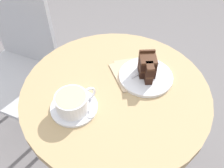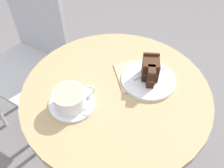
% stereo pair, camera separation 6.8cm
% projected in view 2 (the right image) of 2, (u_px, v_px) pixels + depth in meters
% --- Properties ---
extents(cafe_table, '(0.66, 0.66, 0.71)m').
position_uv_depth(cafe_table, '(116.00, 111.00, 0.91)').
color(cafe_table, tan).
rests_on(cafe_table, ground).
extents(saucer, '(0.15, 0.15, 0.01)m').
position_uv_depth(saucer, '(72.00, 103.00, 0.77)').
color(saucer, white).
rests_on(saucer, cafe_table).
extents(coffee_cup, '(0.14, 0.10, 0.06)m').
position_uv_depth(coffee_cup, '(70.00, 98.00, 0.74)').
color(coffee_cup, white).
rests_on(coffee_cup, saucer).
extents(teaspoon, '(0.04, 0.11, 0.00)m').
position_uv_depth(teaspoon, '(86.00, 106.00, 0.76)').
color(teaspoon, silver).
rests_on(teaspoon, saucer).
extents(cake_plate, '(0.19, 0.19, 0.01)m').
position_uv_depth(cake_plate, '(148.00, 80.00, 0.85)').
color(cake_plate, white).
rests_on(cake_plate, cafe_table).
extents(cake_slice, '(0.08, 0.10, 0.08)m').
position_uv_depth(cake_slice, '(150.00, 70.00, 0.82)').
color(cake_slice, black).
rests_on(cake_slice, cake_plate).
extents(fork, '(0.13, 0.02, 0.00)m').
position_uv_depth(fork, '(152.00, 71.00, 0.86)').
color(fork, silver).
rests_on(fork, cake_plate).
extents(napkin, '(0.22, 0.22, 0.00)m').
position_uv_depth(napkin, '(141.00, 75.00, 0.87)').
color(napkin, tan).
rests_on(napkin, cafe_table).
extents(cafe_chair, '(0.52, 0.52, 0.87)m').
position_uv_depth(cafe_chair, '(31.00, 51.00, 1.26)').
color(cafe_chair, '#BCBCC1').
rests_on(cafe_chair, ground).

